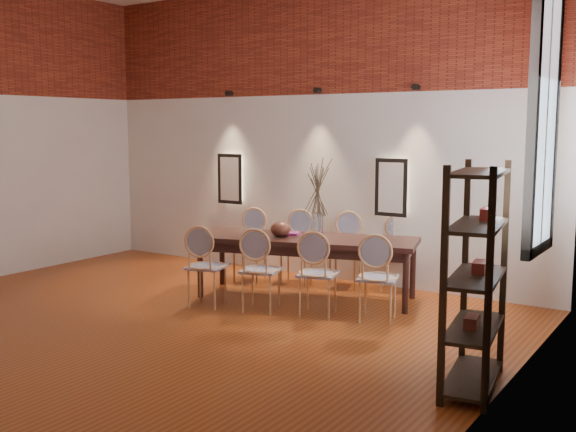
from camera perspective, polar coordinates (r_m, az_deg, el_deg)
The scene contains 26 objects.
floor at distance 6.91m, azimuth -14.04°, elevation -10.17°, with size 7.00×7.00×0.02m, color #904017.
wall_back at distance 9.35m, azimuth 1.83°, elevation 7.15°, with size 7.00×0.10×4.00m, color silver.
wall_right at distance 4.62m, azimuth 16.64°, elevation 6.37°, with size 0.10×7.00×4.00m, color silver.
brick_band_back at distance 9.37m, azimuth 1.64°, elevation 14.82°, with size 7.00×0.02×1.50m, color maroon.
niche_left at distance 10.04m, azimuth -4.83°, elevation 3.16°, with size 0.36×0.06×0.66m, color #FFEAC6.
niche_right at distance 8.69m, azimuth 8.81°, elevation 2.41°, with size 0.36×0.06×0.66m, color #FFEAC6.
spot_fixture_left at distance 10.00m, azimuth -5.02°, elevation 10.31°, with size 0.08×0.08×0.10m, color black.
spot_fixture_mid at distance 9.15m, azimuth 2.50°, elevation 10.58°, with size 0.08×0.08×0.10m, color black.
spot_fixture_right at distance 8.52m, azimuth 10.76°, elevation 10.68°, with size 0.08×0.08×0.10m, color black.
window_glass at distance 6.58m, azimuth 21.01°, elevation 7.77°, with size 0.02×0.78×2.38m, color silver.
window_frame at distance 6.59m, azimuth 20.84°, elevation 7.78°, with size 0.08×0.90×2.50m, color black.
window_mullion at distance 6.59m, azimuth 20.84°, elevation 7.78°, with size 0.06×0.06×2.40m, color black.
dining_table at distance 8.18m, azimuth 1.54°, elevation -4.38°, with size 2.65×0.85×0.75m, color #321814.
chair_near_a at distance 7.84m, azimuth -6.88°, elevation -4.25°, with size 0.44×0.44×0.94m, color tan, non-canonical shape.
chair_near_b at distance 7.60m, azimuth -2.30°, elevation -4.58°, with size 0.44×0.44×0.94m, color tan, non-canonical shape.
chair_near_c at distance 7.41m, azimuth 2.55°, elevation -4.90°, with size 0.44×0.44×0.94m, color tan, non-canonical shape.
chair_near_d at distance 7.28m, azimuth 7.62°, elevation -5.19°, with size 0.44×0.44×0.94m, color tan, non-canonical shape.
chair_far_a at distance 9.12m, azimuth -3.28°, elevation -2.53°, with size 0.44×0.44×0.94m, color tan, non-canonical shape.
chair_far_b at distance 8.92m, azimuth 0.71°, elevation -2.75°, with size 0.44×0.44×0.94m, color tan, non-canonical shape.
chair_far_c at distance 8.76m, azimuth 4.87°, elevation -2.97°, with size 0.44×0.44×0.94m, color tan, non-canonical shape.
chair_far_d at distance 8.65m, azimuth 9.17°, elevation -3.18°, with size 0.44×0.44×0.94m, color tan, non-canonical shape.
vase at distance 8.05m, azimuth 2.53°, elevation -0.78°, with size 0.14×0.14×0.30m, color silver.
dried_branches at distance 8.00m, azimuth 2.54°, elevation 2.41°, with size 0.50×0.50×0.70m, color #4B402E, non-canonical shape.
bowl at distance 8.14m, azimuth -0.66°, elevation -1.11°, with size 0.24×0.24×0.18m, color #57281B.
book at distance 8.29m, azimuth 0.08°, elevation -1.48°, with size 0.26×0.18×0.03m, color #81266C.
shelving_rack at distance 5.50m, azimuth 15.61°, elevation -5.01°, with size 0.38×1.00×1.80m, color black, non-canonical shape.
Camera 1 is at (4.88, -4.43, 2.07)m, focal length 42.00 mm.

